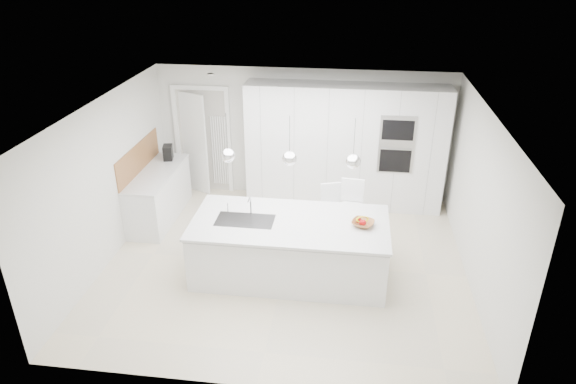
# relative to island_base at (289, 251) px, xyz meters

# --- Properties ---
(floor) EXTENTS (5.50, 5.50, 0.00)m
(floor) POSITION_rel_island_base_xyz_m (-0.10, 0.30, -0.43)
(floor) COLOR beige
(floor) RESTS_ON ground
(wall_back) EXTENTS (5.50, 0.00, 5.50)m
(wall_back) POSITION_rel_island_base_xyz_m (-0.10, 2.80, 0.82)
(wall_back) COLOR silver
(wall_back) RESTS_ON ground
(wall_left) EXTENTS (0.00, 5.00, 5.00)m
(wall_left) POSITION_rel_island_base_xyz_m (-2.85, 0.30, 0.82)
(wall_left) COLOR silver
(wall_left) RESTS_ON ground
(ceiling) EXTENTS (5.50, 5.50, 0.00)m
(ceiling) POSITION_rel_island_base_xyz_m (-0.10, 0.30, 2.07)
(ceiling) COLOR white
(ceiling) RESTS_ON wall_back
(tall_cabinets) EXTENTS (3.60, 0.60, 2.30)m
(tall_cabinets) POSITION_rel_island_base_xyz_m (0.70, 2.50, 0.72)
(tall_cabinets) COLOR white
(tall_cabinets) RESTS_ON floor
(oven_stack) EXTENTS (0.62, 0.04, 1.05)m
(oven_stack) POSITION_rel_island_base_xyz_m (1.60, 2.19, 0.92)
(oven_stack) COLOR #A5A5A8
(oven_stack) RESTS_ON tall_cabinets
(doorway_frame) EXTENTS (1.11, 0.08, 2.13)m
(doorway_frame) POSITION_rel_island_base_xyz_m (-2.05, 2.77, 0.59)
(doorway_frame) COLOR white
(doorway_frame) RESTS_ON floor
(hallway_door) EXTENTS (0.76, 0.38, 2.00)m
(hallway_door) POSITION_rel_island_base_xyz_m (-2.30, 2.72, 0.57)
(hallway_door) COLOR white
(hallway_door) RESTS_ON floor
(radiator) EXTENTS (0.32, 0.04, 1.40)m
(radiator) POSITION_rel_island_base_xyz_m (-1.73, 2.76, 0.42)
(radiator) COLOR white
(radiator) RESTS_ON floor
(left_base_cabinets) EXTENTS (0.60, 1.80, 0.86)m
(left_base_cabinets) POSITION_rel_island_base_xyz_m (-2.55, 1.50, 0.00)
(left_base_cabinets) COLOR white
(left_base_cabinets) RESTS_ON floor
(left_worktop) EXTENTS (0.62, 1.82, 0.04)m
(left_worktop) POSITION_rel_island_base_xyz_m (-2.55, 1.50, 0.45)
(left_worktop) COLOR silver
(left_worktop) RESTS_ON left_base_cabinets
(oak_backsplash) EXTENTS (0.02, 1.80, 0.50)m
(oak_backsplash) POSITION_rel_island_base_xyz_m (-2.84, 1.50, 0.72)
(oak_backsplash) COLOR #9B612F
(oak_backsplash) RESTS_ON wall_left
(island_base) EXTENTS (2.80, 1.20, 0.86)m
(island_base) POSITION_rel_island_base_xyz_m (0.00, 0.00, 0.00)
(island_base) COLOR white
(island_base) RESTS_ON floor
(island_worktop) EXTENTS (2.84, 1.40, 0.04)m
(island_worktop) POSITION_rel_island_base_xyz_m (0.00, 0.05, 0.45)
(island_worktop) COLOR silver
(island_worktop) RESTS_ON island_base
(island_sink) EXTENTS (0.84, 0.44, 0.18)m
(island_sink) POSITION_rel_island_base_xyz_m (-0.65, -0.00, 0.39)
(island_sink) COLOR #3F3F42
(island_sink) RESTS_ON island_worktop
(island_tap) EXTENTS (0.02, 0.02, 0.30)m
(island_tap) POSITION_rel_island_base_xyz_m (-0.60, 0.20, 0.62)
(island_tap) COLOR white
(island_tap) RESTS_ON island_worktop
(pendant_left) EXTENTS (0.20, 0.20, 0.20)m
(pendant_left) POSITION_rel_island_base_xyz_m (-0.85, -0.00, 1.47)
(pendant_left) COLOR white
(pendant_left) RESTS_ON ceiling
(pendant_mid) EXTENTS (0.20, 0.20, 0.20)m
(pendant_mid) POSITION_rel_island_base_xyz_m (-0.00, -0.00, 1.47)
(pendant_mid) COLOR white
(pendant_mid) RESTS_ON ceiling
(pendant_right) EXTENTS (0.20, 0.20, 0.20)m
(pendant_right) POSITION_rel_island_base_xyz_m (0.85, -0.00, 1.47)
(pendant_right) COLOR white
(pendant_right) RESTS_ON ceiling
(fruit_bowl) EXTENTS (0.39, 0.39, 0.08)m
(fruit_bowl) POSITION_rel_island_base_xyz_m (1.04, 0.06, 0.51)
(fruit_bowl) COLOR #9B612F
(fruit_bowl) RESTS_ON island_worktop
(espresso_machine) EXTENTS (0.21, 0.28, 0.27)m
(espresso_machine) POSITION_rel_island_base_xyz_m (-2.53, 2.10, 0.60)
(espresso_machine) COLOR black
(espresso_machine) RESTS_ON left_worktop
(bar_stool_left) EXTENTS (0.48, 0.57, 1.06)m
(bar_stool_left) POSITION_rel_island_base_xyz_m (0.53, 0.94, 0.10)
(bar_stool_left) COLOR white
(bar_stool_left) RESTS_ON floor
(bar_stool_right) EXTENTS (0.43, 0.57, 1.16)m
(bar_stool_right) POSITION_rel_island_base_xyz_m (0.88, 0.91, 0.15)
(bar_stool_right) COLOR white
(bar_stool_right) RESTS_ON floor
(apple_a) EXTENTS (0.08, 0.08, 0.08)m
(apple_a) POSITION_rel_island_base_xyz_m (1.02, 0.03, 0.54)
(apple_a) COLOR #A70A0D
(apple_a) RESTS_ON fruit_bowl
(apple_b) EXTENTS (0.08, 0.08, 0.08)m
(apple_b) POSITION_rel_island_base_xyz_m (0.98, 0.08, 0.54)
(apple_b) COLOR #A70A0D
(apple_b) RESTS_ON fruit_bowl
(apple_c) EXTENTS (0.08, 0.08, 0.08)m
(apple_c) POSITION_rel_island_base_xyz_m (1.05, 0.02, 0.54)
(apple_c) COLOR #A70A0D
(apple_c) RESTS_ON fruit_bowl
(banana_bunch) EXTENTS (0.21, 0.16, 0.19)m
(banana_bunch) POSITION_rel_island_base_xyz_m (1.03, 0.05, 0.58)
(banana_bunch) COLOR gold
(banana_bunch) RESTS_ON fruit_bowl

